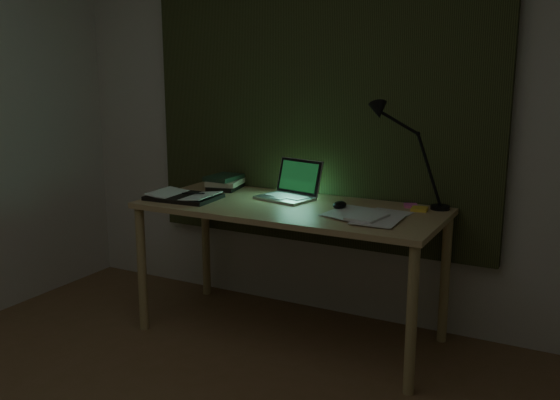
% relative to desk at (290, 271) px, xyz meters
% --- Properties ---
extents(wall_back, '(3.50, 0.00, 2.50)m').
position_rel_desk_xyz_m(wall_back, '(-0.03, 0.45, 0.87)').
color(wall_back, beige).
rests_on(wall_back, ground).
extents(curtain, '(2.20, 0.06, 2.00)m').
position_rel_desk_xyz_m(curtain, '(-0.03, 0.41, 1.07)').
color(curtain, '#292F17').
rests_on(curtain, wall_back).
extents(desk, '(1.68, 0.73, 0.77)m').
position_rel_desk_xyz_m(desk, '(0.00, 0.00, 0.00)').
color(desk, tan).
rests_on(desk, floor).
extents(laptop, '(0.38, 0.41, 0.22)m').
position_rel_desk_xyz_m(laptop, '(-0.10, 0.13, 0.49)').
color(laptop, silver).
rests_on(laptop, desk).
extents(open_textbook, '(0.41, 0.30, 0.03)m').
position_rel_desk_xyz_m(open_textbook, '(-0.62, -0.13, 0.40)').
color(open_textbook, silver).
rests_on(open_textbook, desk).
extents(book_stack, '(0.22, 0.25, 0.09)m').
position_rel_desk_xyz_m(book_stack, '(-0.58, 0.23, 0.43)').
color(book_stack, silver).
rests_on(book_stack, desk).
extents(loose_papers, '(0.41, 0.43, 0.02)m').
position_rel_desk_xyz_m(loose_papers, '(0.44, -0.09, 0.39)').
color(loose_papers, silver).
rests_on(loose_papers, desk).
extents(mouse, '(0.07, 0.11, 0.04)m').
position_rel_desk_xyz_m(mouse, '(0.27, 0.06, 0.40)').
color(mouse, black).
rests_on(mouse, desk).
extents(sticky_yellow, '(0.09, 0.09, 0.02)m').
position_rel_desk_xyz_m(sticky_yellow, '(0.67, 0.21, 0.39)').
color(sticky_yellow, yellow).
rests_on(sticky_yellow, desk).
extents(sticky_pink, '(0.09, 0.09, 0.02)m').
position_rel_desk_xyz_m(sticky_pink, '(0.60, 0.28, 0.39)').
color(sticky_pink, '#FF63BF').
rests_on(sticky_pink, desk).
extents(desk_lamp, '(0.40, 0.33, 0.55)m').
position_rel_desk_xyz_m(desk_lamp, '(0.76, 0.29, 0.66)').
color(desk_lamp, black).
rests_on(desk_lamp, desk).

